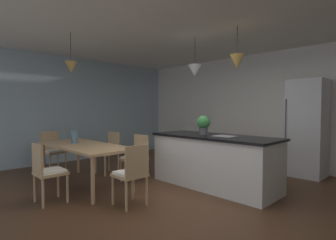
{
  "coord_description": "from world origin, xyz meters",
  "views": [
    {
      "loc": [
        2.65,
        -2.87,
        1.37
      ],
      "look_at": [
        -0.69,
        0.4,
        1.17
      ],
      "focal_mm": 28.21,
      "sensor_mm": 36.0,
      "label": 1
    }
  ],
  "objects_px": {
    "potted_plant_on_island": "(203,124)",
    "chair_kitchen_end": "(132,173)",
    "dining_table": "(84,148)",
    "chair_far_left": "(109,151)",
    "chair_far_right": "(136,156)",
    "chair_near_right": "(47,171)",
    "refrigerator": "(307,128)",
    "vase_on_dining_table": "(74,137)",
    "kitchen_island": "(214,160)",
    "chair_window_end": "(53,150)"
  },
  "relations": [
    {
      "from": "chair_far_left",
      "to": "refrigerator",
      "type": "height_order",
      "value": "refrigerator"
    },
    {
      "from": "chair_far_right",
      "to": "chair_window_end",
      "type": "xyz_separation_m",
      "value": [
        -1.89,
        -0.81,
        0.0
      ]
    },
    {
      "from": "vase_on_dining_table",
      "to": "kitchen_island",
      "type": "bearing_deg",
      "value": 40.26
    },
    {
      "from": "dining_table",
      "to": "kitchen_island",
      "type": "relative_size",
      "value": 0.93
    },
    {
      "from": "chair_far_right",
      "to": "potted_plant_on_island",
      "type": "xyz_separation_m",
      "value": [
        0.97,
        0.79,
        0.62
      ]
    },
    {
      "from": "chair_near_right",
      "to": "potted_plant_on_island",
      "type": "height_order",
      "value": "potted_plant_on_island"
    },
    {
      "from": "kitchen_island",
      "to": "chair_near_right",
      "type": "bearing_deg",
      "value": -116.5
    },
    {
      "from": "chair_far_right",
      "to": "potted_plant_on_island",
      "type": "distance_m",
      "value": 1.39
    },
    {
      "from": "chair_near_right",
      "to": "refrigerator",
      "type": "bearing_deg",
      "value": 64.42
    },
    {
      "from": "chair_far_right",
      "to": "chair_near_right",
      "type": "distance_m",
      "value": 1.61
    },
    {
      "from": "dining_table",
      "to": "kitchen_island",
      "type": "xyz_separation_m",
      "value": [
        1.67,
        1.59,
        -0.2
      ]
    },
    {
      "from": "refrigerator",
      "to": "chair_kitchen_end",
      "type": "bearing_deg",
      "value": -107.73
    },
    {
      "from": "chair_far_left",
      "to": "chair_window_end",
      "type": "bearing_deg",
      "value": -139.41
    },
    {
      "from": "dining_table",
      "to": "chair_near_right",
      "type": "bearing_deg",
      "value": -59.62
    },
    {
      "from": "chair_kitchen_end",
      "to": "potted_plant_on_island",
      "type": "relative_size",
      "value": 2.54
    },
    {
      "from": "chair_far_right",
      "to": "refrigerator",
      "type": "height_order",
      "value": "refrigerator"
    },
    {
      "from": "dining_table",
      "to": "chair_far_left",
      "type": "bearing_deg",
      "value": 120.58
    },
    {
      "from": "chair_far_right",
      "to": "vase_on_dining_table",
      "type": "height_order",
      "value": "vase_on_dining_table"
    },
    {
      "from": "chair_kitchen_end",
      "to": "vase_on_dining_table",
      "type": "xyz_separation_m",
      "value": [
        -1.69,
        -0.05,
        0.37
      ]
    },
    {
      "from": "chair_far_left",
      "to": "refrigerator",
      "type": "bearing_deg",
      "value": 42.13
    },
    {
      "from": "dining_table",
      "to": "chair_far_left",
      "type": "height_order",
      "value": "chair_far_left"
    },
    {
      "from": "chair_window_end",
      "to": "vase_on_dining_table",
      "type": "xyz_separation_m",
      "value": [
        1.15,
        -0.04,
        0.37
      ]
    },
    {
      "from": "chair_kitchen_end",
      "to": "chair_far_left",
      "type": "xyz_separation_m",
      "value": [
        -1.89,
        0.81,
        0.0
      ]
    },
    {
      "from": "chair_near_right",
      "to": "chair_far_left",
      "type": "bearing_deg",
      "value": 120.48
    },
    {
      "from": "potted_plant_on_island",
      "to": "dining_table",
      "type": "bearing_deg",
      "value": -132.03
    },
    {
      "from": "chair_window_end",
      "to": "kitchen_island",
      "type": "relative_size",
      "value": 0.39
    },
    {
      "from": "refrigerator",
      "to": "chair_far_left",
      "type": "bearing_deg",
      "value": -137.87
    },
    {
      "from": "chair_far_left",
      "to": "potted_plant_on_island",
      "type": "relative_size",
      "value": 2.54
    },
    {
      "from": "chair_far_left",
      "to": "chair_far_right",
      "type": "bearing_deg",
      "value": -0.0
    },
    {
      "from": "chair_far_left",
      "to": "potted_plant_on_island",
      "type": "distance_m",
      "value": 2.16
    },
    {
      "from": "kitchen_island",
      "to": "vase_on_dining_table",
      "type": "xyz_separation_m",
      "value": [
        -1.93,
        -1.64,
        0.38
      ]
    },
    {
      "from": "dining_table",
      "to": "chair_kitchen_end",
      "type": "bearing_deg",
      "value": -0.07
    },
    {
      "from": "chair_window_end",
      "to": "refrigerator",
      "type": "height_order",
      "value": "refrigerator"
    },
    {
      "from": "chair_window_end",
      "to": "vase_on_dining_table",
      "type": "bearing_deg",
      "value": -2.13
    },
    {
      "from": "refrigerator",
      "to": "vase_on_dining_table",
      "type": "bearing_deg",
      "value": -128.16
    },
    {
      "from": "dining_table",
      "to": "chair_far_right",
      "type": "relative_size",
      "value": 2.41
    },
    {
      "from": "chair_window_end",
      "to": "refrigerator",
      "type": "distance_m",
      "value": 5.35
    },
    {
      "from": "chair_kitchen_end",
      "to": "vase_on_dining_table",
      "type": "height_order",
      "value": "vase_on_dining_table"
    },
    {
      "from": "dining_table",
      "to": "chair_far_right",
      "type": "distance_m",
      "value": 0.95
    },
    {
      "from": "chair_kitchen_end",
      "to": "chair_window_end",
      "type": "relative_size",
      "value": 1.0
    },
    {
      "from": "chair_far_left",
      "to": "vase_on_dining_table",
      "type": "bearing_deg",
      "value": -76.37
    },
    {
      "from": "chair_far_right",
      "to": "chair_kitchen_end",
      "type": "xyz_separation_m",
      "value": [
        0.95,
        -0.81,
        0.0
      ]
    },
    {
      "from": "potted_plant_on_island",
      "to": "chair_kitchen_end",
      "type": "bearing_deg",
      "value": -90.58
    },
    {
      "from": "chair_near_right",
      "to": "kitchen_island",
      "type": "bearing_deg",
      "value": 63.5
    },
    {
      "from": "chair_far_right",
      "to": "chair_kitchen_end",
      "type": "distance_m",
      "value": 1.25
    },
    {
      "from": "chair_near_right",
      "to": "refrigerator",
      "type": "xyz_separation_m",
      "value": [
        2.08,
        4.34,
        0.5
      ]
    },
    {
      "from": "chair_window_end",
      "to": "vase_on_dining_table",
      "type": "height_order",
      "value": "vase_on_dining_table"
    },
    {
      "from": "chair_far_right",
      "to": "chair_kitchen_end",
      "type": "height_order",
      "value": "same"
    },
    {
      "from": "chair_far_left",
      "to": "kitchen_island",
      "type": "relative_size",
      "value": 0.39
    },
    {
      "from": "chair_far_right",
      "to": "chair_window_end",
      "type": "height_order",
      "value": "same"
    }
  ]
}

